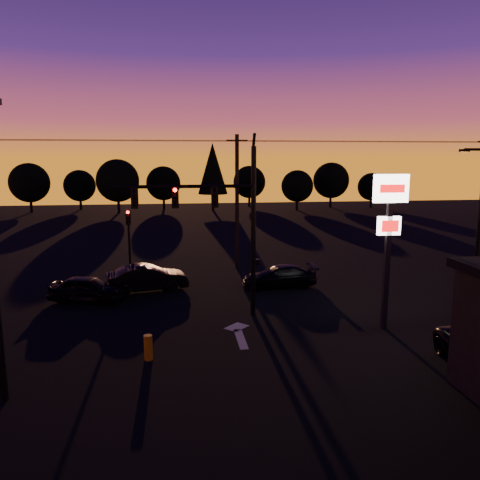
# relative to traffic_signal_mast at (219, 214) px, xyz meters

# --- Properties ---
(ground) EXTENTS (120.00, 120.00, 0.00)m
(ground) POSITION_rel_traffic_signal_mast_xyz_m (0.10, -3.99, -4.94)
(ground) COLOR black
(ground) RESTS_ON ground
(lane_arrow) EXTENTS (1.20, 3.10, 0.01)m
(lane_arrow) POSITION_rel_traffic_signal_mast_xyz_m (0.60, -2.33, -4.93)
(lane_arrow) COLOR beige
(lane_arrow) RESTS_ON ground
(traffic_signal_mast) EXTENTS (6.79, 0.52, 8.58)m
(traffic_signal_mast) POSITION_rel_traffic_signal_mast_xyz_m (0.00, 0.00, 0.00)
(traffic_signal_mast) COLOR black
(traffic_signal_mast) RESTS_ON ground
(secondary_signal) EXTENTS (0.30, 0.31, 4.35)m
(secondary_signal) POSITION_rel_traffic_signal_mast_xyz_m (-4.90, 7.49, -2.07)
(secondary_signal) COLOR black
(secondary_signal) RESTS_ON ground
(pylon_sign) EXTENTS (1.50, 0.28, 6.80)m
(pylon_sign) POSITION_rel_traffic_signal_mast_xyz_m (7.10, -2.49, -0.02)
(pylon_sign) COLOR black
(pylon_sign) RESTS_ON ground
(streetlight) EXTENTS (1.55, 0.35, 8.00)m
(streetlight) POSITION_rel_traffic_signal_mast_xyz_m (14.01, 1.51, -0.52)
(streetlight) COLOR black
(streetlight) RESTS_ON ground
(utility_pole_1) EXTENTS (1.40, 0.26, 9.00)m
(utility_pole_1) POSITION_rel_traffic_signal_mast_xyz_m (2.10, 10.01, -0.34)
(utility_pole_1) COLOR black
(utility_pole_1) RESTS_ON ground
(power_wires) EXTENTS (36.00, 1.22, 0.07)m
(power_wires) POSITION_rel_traffic_signal_mast_xyz_m (2.10, 10.01, 3.63)
(power_wires) COLOR black
(power_wires) RESTS_ON ground
(bollard) EXTENTS (0.32, 0.32, 0.97)m
(bollard) POSITION_rel_traffic_signal_mast_xyz_m (-3.11, -4.54, -4.45)
(bollard) COLOR #B7740A
(bollard) RESTS_ON ground
(tree_0) EXTENTS (5.36, 5.36, 6.74)m
(tree_0) POSITION_rel_traffic_signal_mast_xyz_m (-21.90, 46.01, -0.88)
(tree_0) COLOR black
(tree_0) RESTS_ON ground
(tree_1) EXTENTS (4.54, 4.54, 5.71)m
(tree_1) POSITION_rel_traffic_signal_mast_xyz_m (-15.90, 49.01, -1.50)
(tree_1) COLOR black
(tree_1) RESTS_ON ground
(tree_2) EXTENTS (5.77, 5.78, 7.26)m
(tree_2) POSITION_rel_traffic_signal_mast_xyz_m (-9.90, 44.01, -0.57)
(tree_2) COLOR black
(tree_2) RESTS_ON ground
(tree_3) EXTENTS (4.95, 4.95, 6.22)m
(tree_3) POSITION_rel_traffic_signal_mast_xyz_m (-3.90, 48.01, -1.19)
(tree_3) COLOR black
(tree_3) RESTS_ON ground
(tree_4) EXTENTS (4.18, 4.18, 9.50)m
(tree_4) POSITION_rel_traffic_signal_mast_xyz_m (3.10, 45.01, 0.99)
(tree_4) COLOR black
(tree_4) RESTS_ON ground
(tree_5) EXTENTS (4.95, 4.95, 6.22)m
(tree_5) POSITION_rel_traffic_signal_mast_xyz_m (9.10, 50.01, -1.19)
(tree_5) COLOR black
(tree_5) RESTS_ON ground
(tree_6) EXTENTS (4.54, 4.54, 5.71)m
(tree_6) POSITION_rel_traffic_signal_mast_xyz_m (15.10, 44.01, -1.50)
(tree_6) COLOR black
(tree_6) RESTS_ON ground
(tree_7) EXTENTS (5.36, 5.36, 6.74)m
(tree_7) POSITION_rel_traffic_signal_mast_xyz_m (21.10, 47.01, -0.88)
(tree_7) COLOR black
(tree_7) RESTS_ON ground
(tree_8) EXTENTS (4.12, 4.12, 5.19)m
(tree_8) POSITION_rel_traffic_signal_mast_xyz_m (27.10, 46.01, -1.82)
(tree_8) COLOR black
(tree_8) RESTS_ON ground
(car_left) EXTENTS (4.30, 2.53, 1.38)m
(car_left) POSITION_rel_traffic_signal_mast_xyz_m (-6.67, 3.14, -4.25)
(car_left) COLOR black
(car_left) RESTS_ON ground
(car_mid) EXTENTS (4.75, 2.49, 1.49)m
(car_mid) POSITION_rel_traffic_signal_mast_xyz_m (-3.71, 4.86, -4.19)
(car_mid) COLOR black
(car_mid) RESTS_ON ground
(car_right) EXTENTS (4.43, 1.94, 1.27)m
(car_right) POSITION_rel_traffic_signal_mast_xyz_m (3.90, 4.64, -4.30)
(car_right) COLOR black
(car_right) RESTS_ON ground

